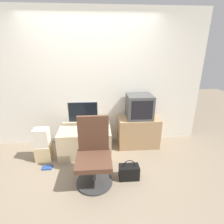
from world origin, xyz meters
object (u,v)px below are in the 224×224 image
object	(u,v)px
main_monitor	(83,114)
handbag	(129,172)
mouse	(95,129)
book	(47,167)
keyboard	(83,129)
office_chair	(94,157)
crt_tv	(139,107)
cardboard_box_lower	(44,153)

from	to	relation	value
main_monitor	handbag	world-z (taller)	main_monitor
mouse	book	bearing A→B (deg)	-155.90
main_monitor	keyboard	size ratio (longest dim) A/B	1.84
mouse	office_chair	world-z (taller)	office_chair
book	office_chair	bearing A→B (deg)	-22.22
crt_tv	cardboard_box_lower	distance (m)	1.95
keyboard	crt_tv	distance (m)	1.15
mouse	book	distance (m)	1.03
office_chair	book	size ratio (longest dim) A/B	6.11
keyboard	cardboard_box_lower	size ratio (longest dim) A/B	1.09
keyboard	book	world-z (taller)	keyboard
keyboard	mouse	distance (m)	0.23
office_chair	handbag	bearing A→B (deg)	-1.98
book	crt_tv	bearing A→B (deg)	21.15
keyboard	book	distance (m)	0.87
mouse	cardboard_box_lower	distance (m)	1.01
office_chair	cardboard_box_lower	size ratio (longest dim) A/B	3.57
main_monitor	handbag	xyz separation A→B (m)	(0.73, -0.89, -0.64)
office_chair	mouse	bearing A→B (deg)	88.29
main_monitor	cardboard_box_lower	distance (m)	0.98
main_monitor	mouse	xyz separation A→B (m)	(0.22, -0.18, -0.23)
cardboard_box_lower	book	size ratio (longest dim) A/B	1.71
main_monitor	book	world-z (taller)	main_monitor
cardboard_box_lower	handbag	size ratio (longest dim) A/B	0.84
mouse	crt_tv	distance (m)	0.95
handbag	book	xyz separation A→B (m)	(-1.32, 0.34, -0.10)
handbag	mouse	bearing A→B (deg)	125.45
main_monitor	cardboard_box_lower	world-z (taller)	main_monitor
mouse	office_chair	xyz separation A→B (m)	(-0.02, -0.69, -0.12)
main_monitor	book	bearing A→B (deg)	-137.56
mouse	cardboard_box_lower	world-z (taller)	mouse
mouse	cardboard_box_lower	size ratio (longest dim) A/B	0.20
crt_tv	cardboard_box_lower	xyz separation A→B (m)	(-1.78, -0.39, -0.69)
mouse	cardboard_box_lower	xyz separation A→B (m)	(-0.93, -0.11, -0.39)
mouse	office_chair	distance (m)	0.70
office_chair	book	bearing A→B (deg)	157.78
book	keyboard	bearing A→B (deg)	33.55
crt_tv	main_monitor	bearing A→B (deg)	-174.60
office_chair	cardboard_box_lower	distance (m)	1.11
crt_tv	office_chair	distance (m)	1.38
book	cardboard_box_lower	bearing A→B (deg)	113.26
main_monitor	cardboard_box_lower	xyz separation A→B (m)	(-0.71, -0.29, -0.61)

